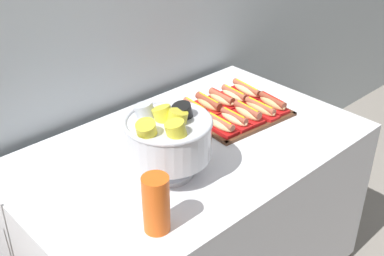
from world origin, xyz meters
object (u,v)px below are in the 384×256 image
cup_stack (156,204)px  hot_dog_1 (234,119)px  serving_tray (234,113)px  hot_dog_2 (247,113)px  hot_dog_6 (209,104)px  punch_bowl (168,137)px  buffet_table (190,217)px  hot_dog_5 (195,109)px  hot_dog_8 (234,95)px  hot_dog_0 (220,125)px  hot_dog_7 (222,99)px  hot_dog_3 (260,109)px  hot_dog_9 (246,90)px  hot_dog_4 (272,103)px

cup_stack → hot_dog_1: bearing=22.9°
serving_tray → hot_dog_1: bearing=-137.3°
hot_dog_2 → hot_dog_6: 0.18m
serving_tray → punch_bowl: bearing=-163.4°
buffet_table → hot_dog_5: 0.46m
buffet_table → punch_bowl: (-0.18, -0.09, 0.52)m
hot_dog_8 → punch_bowl: bearing=-158.9°
hot_dog_8 → hot_dog_2: bearing=-119.4°
hot_dog_0 → hot_dog_1: 0.08m
hot_dog_8 → hot_dog_7: bearing=175.0°
hot_dog_0 → hot_dog_5: bearing=85.0°
hot_dog_3 → hot_dog_6: 0.22m
buffet_table → hot_dog_5: hot_dog_5 is taller
hot_dog_6 → hot_dog_8: bearing=-5.0°
hot_dog_7 → hot_dog_9: size_ratio=0.89×
serving_tray → cup_stack: (-0.71, -0.34, 0.09)m
hot_dog_2 → cup_stack: cup_stack is taller
hot_dog_8 → hot_dog_9: 0.08m
hot_dog_8 → cup_stack: cup_stack is taller
hot_dog_4 → hot_dog_8: 0.18m
hot_dog_2 → hot_dog_7: bearing=85.0°
hot_dog_7 → hot_dog_2: bearing=-95.0°
buffet_table → hot_dog_7: hot_dog_7 is taller
hot_dog_2 → hot_dog_4: (0.15, -0.01, -0.00)m
hot_dog_5 → hot_dog_6: hot_dog_6 is taller
buffet_table → hot_dog_6: hot_dog_6 is taller
hot_dog_6 → cup_stack: bearing=-146.3°
hot_dog_4 → cup_stack: size_ratio=0.87×
hot_dog_4 → hot_dog_8: hot_dog_4 is taller
hot_dog_2 → hot_dog_5: bearing=127.3°
hot_dog_8 → hot_dog_0: bearing=-148.7°
hot_dog_2 → hot_dog_7: hot_dog_2 is taller
hot_dog_2 → hot_dog_8: hot_dog_2 is taller
hot_dog_7 → punch_bowl: size_ratio=0.54×
hot_dog_4 → hot_dog_7: bearing=127.3°
hot_dog_4 → hot_dog_7: same height
hot_dog_4 → hot_dog_9: hot_dog_4 is taller
hot_dog_5 → cup_stack: cup_stack is taller
hot_dog_0 → hot_dog_9: hot_dog_9 is taller
hot_dog_0 → hot_dog_8: bearing=31.3°
hot_dog_2 → hot_dog_4: bearing=-5.0°
buffet_table → hot_dog_3: hot_dog_3 is taller
hot_dog_0 → hot_dog_7: size_ratio=0.96×
hot_dog_3 → hot_dog_8: size_ratio=1.11×
hot_dog_3 → hot_dog_9: size_ratio=0.99×
hot_dog_2 → serving_tray: bearing=85.0°
hot_dog_2 → cup_stack: (-0.71, -0.26, 0.06)m
cup_stack → punch_bowl: bearing=42.1°
hot_dog_1 → hot_dog_3: hot_dog_1 is taller
hot_dog_1 → hot_dog_6: hot_dog_6 is taller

